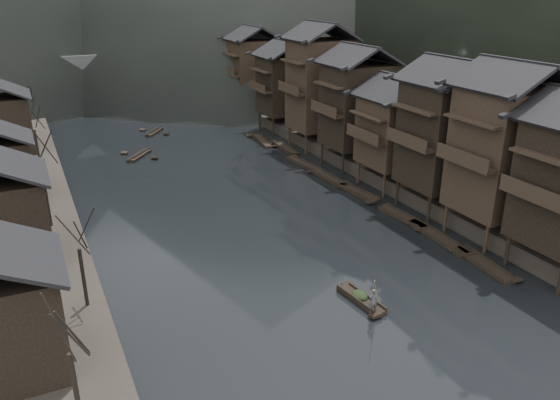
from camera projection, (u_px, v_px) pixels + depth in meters
water at (311, 272)px, 41.74m from camera, size 300.00×300.00×0.00m
right_bank at (383, 113)px, 88.94m from camera, size 40.00×200.00×1.80m
stilt_houses at (367, 94)px, 61.39m from camera, size 9.00×67.60×16.36m
left_houses at (1, 164)px, 48.30m from camera, size 8.10×53.20×8.73m
bare_trees at (45, 161)px, 46.64m from camera, size 4.00×60.34×8.00m
moored_sampans at (343, 185)px, 59.21m from camera, size 3.10×47.34×0.47m
midriver_boats at (154, 131)px, 80.63m from camera, size 12.90×28.50×0.44m
stone_bridge at (125, 73)px, 100.20m from camera, size 40.00×6.00×9.00m
hero_sampan at (361, 299)px, 37.75m from camera, size 1.44×4.78×0.43m
cargo_heap at (360, 291)px, 37.74m from camera, size 1.04×1.36×0.62m
boatman at (373, 298)px, 35.89m from camera, size 0.66×0.45×1.75m
bamboo_pole at (379, 259)px, 34.94m from camera, size 1.73×1.74×3.82m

